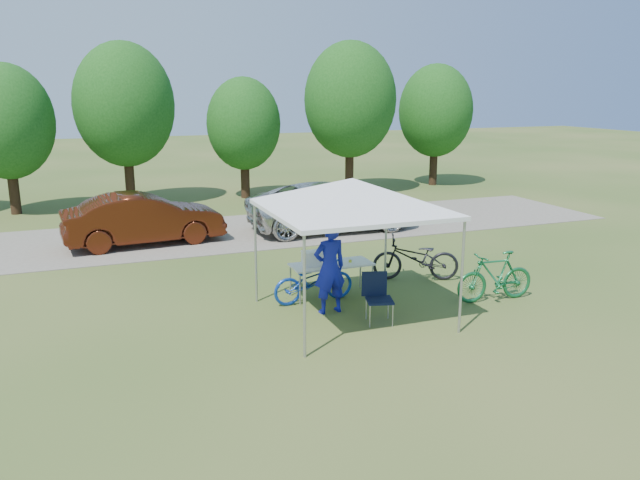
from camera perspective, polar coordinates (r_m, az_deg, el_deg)
The scene contains 14 objects.
ground at distance 12.37m, azimuth 2.84°, elevation -6.94°, with size 100.00×100.00×0.00m, color #2D5119.
gravel_strip at distance 19.65m, azimuth -6.61°, elevation 0.82°, with size 24.00×5.00×0.02m, color gray.
canopy at distance 11.71m, azimuth 2.99°, elevation 5.30°, with size 4.53×4.53×3.00m.
treeline at distance 25.03m, azimuth -11.07°, elevation 11.56°, with size 24.89×4.28×6.30m.
folding_table at distance 13.33m, azimuth 1.06°, elevation -2.34°, with size 1.75×0.73×0.72m.
folding_chair at distance 11.97m, azimuth 5.23°, elevation -4.84°, with size 0.60×0.63×0.95m.
cooler at distance 13.13m, azimuth -0.67°, elevation -1.68°, with size 0.43×0.29×0.31m.
ice_cream_cup at distance 13.42m, azimuth 2.78°, elevation -1.94°, with size 0.07×0.07×0.05m, color gold.
cyclist at distance 12.27m, azimuth 0.88°, elevation -2.54°, with size 0.68×0.44×1.85m, color #141AA6.
bike_blue at distance 13.01m, azimuth -0.59°, elevation -3.74°, with size 0.61×1.76×0.92m, color #12389F.
bike_green at distance 13.56m, azimuth 15.72°, elevation -3.22°, with size 0.50×1.77×1.06m, color #166435.
bike_dark at distance 14.63m, azimuth 8.76°, elevation -1.67°, with size 0.69×1.99×1.04m, color black.
minivan at distance 19.65m, azimuth 1.12°, elevation 3.14°, with size 2.46×5.34×1.48m, color silver.
sedan at distance 18.42m, azimuth -15.80°, elevation 1.88°, with size 1.54×4.43×1.46m, color #471A0B.
Camera 1 is at (-4.72, -10.58, 4.35)m, focal length 35.00 mm.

